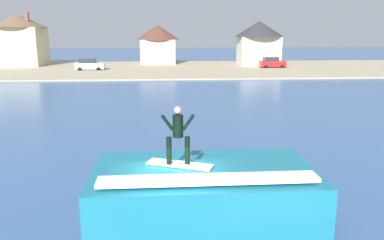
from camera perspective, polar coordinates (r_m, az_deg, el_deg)
The scene contains 10 objects.
ground_plane at distance 12.25m, azimuth -2.51°, elevation -16.23°, with size 260.00×260.00×0.00m, color #385C91.
wave_crest at distance 12.73m, azimuth 1.76°, elevation -10.56°, with size 7.00×3.90×1.90m.
surfboard at distance 12.15m, azimuth -1.80°, elevation -6.48°, with size 2.10×1.28×0.06m.
surfer at distance 11.82m, azimuth -2.05°, elevation -1.77°, with size 1.03×0.32×1.80m.
shoreline_bank at distance 61.85m, azimuth -4.02°, elevation 7.46°, with size 120.00×27.81×0.19m.
car_near_shore at distance 60.95m, azimuth -14.70°, elevation 7.80°, with size 4.19×2.11×1.86m.
car_far_shore at distance 64.14m, azimuth 11.60°, elevation 8.19°, with size 4.02×2.20×1.86m.
house_with_chimney at distance 72.31m, azimuth -23.90°, elevation 10.83°, with size 9.48×9.48×8.87m.
house_gabled_white at distance 67.56m, azimuth 9.71°, elevation 11.38°, with size 8.11×8.11×7.47m.
house_small_cottage at distance 70.81m, azimuth -5.00°, elevation 11.16°, with size 7.46×7.46×6.91m.
Camera 1 is at (-0.28, -10.69, 5.97)m, focal length 36.60 mm.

